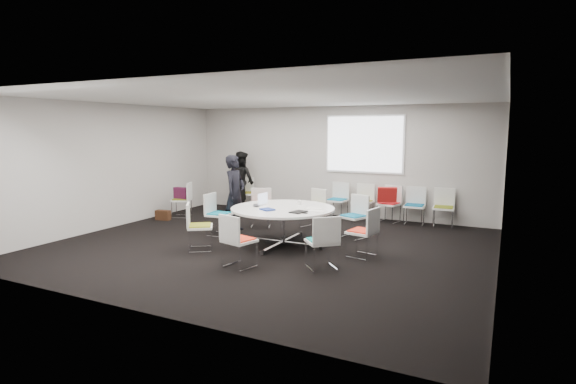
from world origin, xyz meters
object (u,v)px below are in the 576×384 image
at_px(chair_back_e, 443,215).
at_px(chair_spare_left, 182,206).
at_px(chair_ring_f, 200,236).
at_px(chair_back_b, 363,209).
at_px(laptop, 258,205).
at_px(chair_ring_d, 260,215).
at_px(chair_ring_e, 218,222).
at_px(chair_ring_h, 322,252).
at_px(conference_table, 283,219).
at_px(chair_back_c, 389,211).
at_px(chair_ring_b, 354,225).
at_px(chair_back_d, 414,213).
at_px(chair_back_a, 337,207).
at_px(brown_bag, 163,215).
at_px(chair_ring_a, 363,241).
at_px(chair_ring_g, 239,251).
at_px(chair_ring_c, 313,216).
at_px(person_main, 235,193).
at_px(person_back, 241,181).
at_px(chair_person_back, 245,199).
at_px(maroon_bag, 181,193).

xyz_separation_m(chair_back_e, chair_spare_left, (-6.11, -1.69, 0.00)).
xyz_separation_m(chair_ring_f, chair_back_b, (1.88, 4.04, 0.00)).
bearing_deg(laptop, chair_ring_d, -4.91).
distance_m(chair_ring_e, chair_ring_h, 3.06).
distance_m(conference_table, chair_back_c, 3.30).
relative_size(chair_ring_b, chair_back_d, 1.00).
height_order(chair_ring_d, chair_back_a, same).
bearing_deg(brown_bag, chair_ring_a, -10.18).
height_order(chair_back_b, laptop, chair_back_b).
relative_size(chair_ring_a, chair_back_c, 1.00).
height_order(chair_ring_b, chair_ring_h, same).
bearing_deg(chair_ring_g, conference_table, 105.24).
xyz_separation_m(chair_ring_f, laptop, (0.69, 0.98, 0.47)).
distance_m(conference_table, chair_ring_d, 1.66).
bearing_deg(chair_ring_c, chair_back_a, -72.07).
distance_m(chair_ring_h, chair_back_a, 4.27).
height_order(chair_back_b, brown_bag, chair_back_b).
bearing_deg(person_main, brown_bag, 81.29).
bearing_deg(chair_back_e, chair_spare_left, 11.46).
bearing_deg(conference_table, chair_ring_d, 134.81).
xyz_separation_m(chair_ring_c, laptop, (-0.45, -1.66, 0.47)).
distance_m(chair_ring_g, person_back, 5.24).
relative_size(chair_ring_g, chair_back_d, 1.00).
bearing_deg(chair_back_c, person_back, 17.25).
height_order(chair_back_e, brown_bag, chair_back_e).
height_order(chair_ring_h, brown_bag, chair_ring_h).
xyz_separation_m(conference_table, chair_ring_b, (1.06, 1.12, -0.24)).
xyz_separation_m(chair_ring_c, chair_spare_left, (-3.47, -0.29, 0.00)).
bearing_deg(chair_ring_h, brown_bag, 116.40).
bearing_deg(chair_spare_left, chair_ring_b, -116.95).
xyz_separation_m(chair_back_e, chair_person_back, (-5.29, -0.00, 0.00)).
height_order(chair_ring_c, chair_ring_h, same).
bearing_deg(chair_ring_c, conference_table, 113.49).
relative_size(chair_ring_c, chair_ring_g, 1.00).
xyz_separation_m(chair_ring_d, chair_ring_h, (2.41, -2.25, 0.00)).
bearing_deg(chair_back_c, laptop, 73.78).
xyz_separation_m(chair_ring_b, maroon_bag, (-4.61, 0.20, 0.34)).
xyz_separation_m(conference_table, chair_ring_e, (-1.57, 0.11, -0.24)).
bearing_deg(chair_ring_a, chair_ring_g, 143.26).
relative_size(chair_back_e, person_main, 0.53).
bearing_deg(chair_person_back, chair_ring_h, 115.02).
xyz_separation_m(chair_back_c, person_main, (-2.81, -2.40, 0.56)).
bearing_deg(chair_ring_b, chair_person_back, -4.16).
relative_size(chair_back_b, chair_back_c, 1.00).
bearing_deg(person_main, maroon_bag, 67.89).
height_order(chair_ring_c, chair_back_d, same).
relative_size(chair_ring_d, chair_person_back, 1.00).
xyz_separation_m(chair_person_back, person_back, (0.01, -0.16, 0.54)).
xyz_separation_m(chair_ring_a, person_main, (-3.11, 0.75, 0.56)).
height_order(chair_ring_h, laptop, chair_ring_h).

